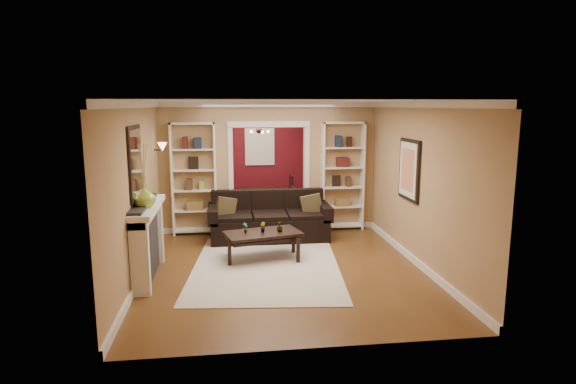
{
  "coord_description": "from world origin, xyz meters",
  "views": [
    {
      "loc": [
        -0.88,
        -8.83,
        2.64
      ],
      "look_at": [
        0.15,
        -0.8,
        1.17
      ],
      "focal_mm": 30.0,
      "sensor_mm": 36.0,
      "label": 1
    }
  ],
  "objects": [
    {
      "name": "wall_sconce",
      "position": [
        -2.15,
        0.55,
        1.83
      ],
      "size": [
        0.18,
        0.18,
        0.22
      ],
      "primitive_type": "cube",
      "color": "#FFE0A5",
      "rests_on": "wall_left"
    },
    {
      "name": "dining_chair_ne",
      "position": [
        0.44,
        2.26,
        0.38
      ],
      "size": [
        0.39,
        0.39,
        0.76
      ],
      "primitive_type": "cube",
      "rotation": [
        0.0,
        0.0,
        -1.54
      ],
      "color": "black",
      "rests_on": "floor"
    },
    {
      "name": "mirror",
      "position": [
        -2.23,
        -1.5,
        1.8
      ],
      "size": [
        0.03,
        0.95,
        1.1
      ],
      "primitive_type": "cube",
      "color": "silver",
      "rests_on": "wall_left"
    },
    {
      "name": "dining_window",
      "position": [
        0.0,
        3.93,
        1.55
      ],
      "size": [
        0.78,
        0.03,
        0.98
      ],
      "primitive_type": "cube",
      "color": "#8CA5CC",
      "rests_on": "wall_back"
    },
    {
      "name": "red_back_panel",
      "position": [
        0.0,
        3.97,
        1.32
      ],
      "size": [
        4.44,
        0.04,
        2.64
      ],
      "primitive_type": "cube",
      "color": "maroon",
      "rests_on": "floor"
    },
    {
      "name": "dining_chair_sw",
      "position": [
        -0.66,
        2.86,
        0.42
      ],
      "size": [
        0.51,
        0.51,
        0.84
      ],
      "primitive_type": "cube",
      "rotation": [
        0.0,
        0.0,
        1.32
      ],
      "color": "black",
      "rests_on": "floor"
    },
    {
      "name": "coffee_table",
      "position": [
        -0.29,
        -0.82,
        0.24
      ],
      "size": [
        1.4,
        0.98,
        0.48
      ],
      "primitive_type": "cube",
      "rotation": [
        0.0,
        0.0,
        0.25
      ],
      "color": "black",
      "rests_on": "floor"
    },
    {
      "name": "pillow_left",
      "position": [
        -0.92,
        0.43,
        0.65
      ],
      "size": [
        0.39,
        0.23,
        0.38
      ],
      "primitive_type": "cube",
      "rotation": [
        0.0,
        0.0,
        0.36
      ],
      "color": "brown",
      "rests_on": "sofa"
    },
    {
      "name": "bookshelf_right",
      "position": [
        1.55,
        1.03,
        1.15
      ],
      "size": [
        0.9,
        0.3,
        2.3
      ],
      "primitive_type": "cube",
      "color": "white",
      "rests_on": "floor"
    },
    {
      "name": "dining_chair_nw",
      "position": [
        -0.66,
        2.26,
        0.39
      ],
      "size": [
        0.49,
        0.49,
        0.78
      ],
      "primitive_type": "cube",
      "rotation": [
        0.0,
        0.0,
        1.91
      ],
      "color": "black",
      "rests_on": "floor"
    },
    {
      "name": "partition_wall",
      "position": [
        0.0,
        1.2,
        1.35
      ],
      "size": [
        4.5,
        0.15,
        2.7
      ],
      "primitive_type": "cube",
      "color": "tan",
      "rests_on": "floor"
    },
    {
      "name": "fireplace",
      "position": [
        -2.09,
        -1.5,
        0.58
      ],
      "size": [
        0.32,
        1.7,
        1.16
      ],
      "primitive_type": "cube",
      "color": "white",
      "rests_on": "floor"
    },
    {
      "name": "wall_back",
      "position": [
        0.0,
        4.0,
        1.35
      ],
      "size": [
        8.0,
        0.0,
        8.0
      ],
      "primitive_type": "plane",
      "rotation": [
        1.57,
        0.0,
        0.0
      ],
      "color": "tan",
      "rests_on": "ground"
    },
    {
      "name": "framed_art",
      "position": [
        2.21,
        -1.0,
        1.55
      ],
      "size": [
        0.04,
        0.85,
        1.05
      ],
      "primitive_type": "cube",
      "color": "black",
      "rests_on": "wall_right"
    },
    {
      "name": "wall_right",
      "position": [
        2.25,
        0.0,
        1.35
      ],
      "size": [
        0.0,
        8.0,
        8.0
      ],
      "primitive_type": "plane",
      "rotation": [
        1.57,
        0.0,
        -1.57
      ],
      "color": "tan",
      "rests_on": "ground"
    },
    {
      "name": "dining_table",
      "position": [
        -0.11,
        2.56,
        0.28
      ],
      "size": [
        1.6,
        0.89,
        0.56
      ],
      "primitive_type": "imported",
      "rotation": [
        0.0,
        0.0,
        1.57
      ],
      "color": "black",
      "rests_on": "floor"
    },
    {
      "name": "sofa",
      "position": [
        -0.06,
        0.45,
        0.47
      ],
      "size": [
        2.4,
        1.04,
        0.94
      ],
      "primitive_type": "cube",
      "color": "black",
      "rests_on": "floor"
    },
    {
      "name": "plant_right",
      "position": [
        0.0,
        -0.82,
        0.57
      ],
      "size": [
        0.14,
        0.14,
        0.18
      ],
      "primitive_type": "imported",
      "rotation": [
        0.0,
        0.0,
        4.22
      ],
      "color": "#336626",
      "rests_on": "coffee_table"
    },
    {
      "name": "pillow_right",
      "position": [
        0.79,
        0.43,
        0.66
      ],
      "size": [
        0.41,
        0.18,
        0.4
      ],
      "primitive_type": "cube",
      "rotation": [
        0.0,
        0.0,
        -0.17
      ],
      "color": "brown",
      "rests_on": "sofa"
    },
    {
      "name": "wall_left",
      "position": [
        -2.25,
        0.0,
        1.35
      ],
      "size": [
        0.0,
        8.0,
        8.0
      ],
      "primitive_type": "plane",
      "rotation": [
        1.57,
        0.0,
        1.57
      ],
      "color": "tan",
      "rests_on": "ground"
    },
    {
      "name": "ceiling",
      "position": [
        0.0,
        0.0,
        2.7
      ],
      "size": [
        8.0,
        8.0,
        0.0
      ],
      "primitive_type": "plane",
      "rotation": [
        3.14,
        0.0,
        0.0
      ],
      "color": "white",
      "rests_on": "ground"
    },
    {
      "name": "floor",
      "position": [
        0.0,
        0.0,
        0.0
      ],
      "size": [
        8.0,
        8.0,
        0.0
      ],
      "primitive_type": "plane",
      "color": "brown",
      "rests_on": "ground"
    },
    {
      "name": "wall_front",
      "position": [
        0.0,
        -4.0,
        1.35
      ],
      "size": [
        8.0,
        0.0,
        8.0
      ],
      "primitive_type": "plane",
      "rotation": [
        -1.57,
        0.0,
        0.0
      ],
      "color": "tan",
      "rests_on": "ground"
    },
    {
      "name": "area_rug",
      "position": [
        -0.27,
        -1.22,
        0.01
      ],
      "size": [
        2.71,
        3.56,
        0.01
      ],
      "primitive_type": "cube",
      "rotation": [
        0.0,
        0.0,
        -0.1
      ],
      "color": "beige",
      "rests_on": "floor"
    },
    {
      "name": "vase",
      "position": [
        -2.09,
        -1.73,
        1.33
      ],
      "size": [
        0.42,
        0.42,
        0.34
      ],
      "primitive_type": "imported",
      "rotation": [
        0.0,
        0.0,
        -0.38
      ],
      "color": "#8DAE38",
      "rests_on": "fireplace"
    },
    {
      "name": "chandelier",
      "position": [
        0.0,
        2.7,
        2.02
      ],
      "size": [
        0.5,
        0.5,
        0.3
      ],
      "primitive_type": "cube",
      "color": "#311D16",
      "rests_on": "ceiling"
    },
    {
      "name": "plant_left",
      "position": [
        -0.59,
        -0.82,
        0.57
      ],
      "size": [
        0.11,
        0.11,
        0.18
      ],
      "primitive_type": "imported",
      "rotation": [
        0.0,
        0.0,
        0.78
      ],
      "color": "#336626",
      "rests_on": "coffee_table"
    },
    {
      "name": "bookshelf_left",
      "position": [
        -1.55,
        1.03,
        1.15
      ],
      "size": [
        0.9,
        0.3,
        2.3
      ],
      "primitive_type": "cube",
      "color": "white",
      "rests_on": "floor"
    },
    {
      "name": "plant_center",
      "position": [
        -0.29,
        -0.82,
        0.57
      ],
      "size": [
        0.11,
        0.12,
        0.18
      ],
      "primitive_type": "imported",
      "rotation": [
        0.0,
        0.0,
        1.92
      ],
      "color": "#336626",
      "rests_on": "coffee_table"
    },
    {
      "name": "dining_chair_se",
      "position": [
        0.44,
        2.86,
        0.48
      ],
      "size": [
        0.52,
        0.52,
        0.95
      ],
      "primitive_type": "cube",
      "rotation": [
        0.0,
        0.0,
        -1.69
      ],
      "color": "black",
      "rests_on": "floor"
    }
  ]
}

